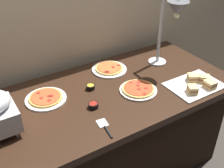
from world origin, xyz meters
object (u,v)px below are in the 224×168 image
(heat_lamp, at_px, (174,16))
(sandwich_platter, at_px, (197,84))
(pizza_plate_raised_stand, at_px, (109,69))
(sauce_cup_far, at_px, (93,105))
(pizza_plate_center, at_px, (138,89))
(sauce_cup_near, at_px, (91,87))
(pizza_plate_front, at_px, (46,98))
(serving_spatula, at_px, (105,127))

(heat_lamp, bearing_deg, sandwich_platter, -88.14)
(pizza_plate_raised_stand, xyz_separation_m, sauce_cup_far, (-0.32, -0.34, 0.00))
(pizza_plate_center, relative_size, sauce_cup_near, 4.41)
(pizza_plate_center, xyz_separation_m, pizza_plate_raised_stand, (-0.02, 0.34, -0.00))
(sauce_cup_near, relative_size, sauce_cup_far, 0.91)
(pizza_plate_front, bearing_deg, sandwich_platter, -22.90)
(pizza_plate_raised_stand, relative_size, sandwich_platter, 0.71)
(pizza_plate_front, xyz_separation_m, serving_spatula, (0.19, -0.43, -0.01))
(heat_lamp, height_order, sauce_cup_near, heat_lamp)
(sauce_cup_far, height_order, serving_spatula, sauce_cup_far)
(pizza_plate_front, xyz_separation_m, pizza_plate_raised_stand, (0.54, 0.11, -0.00))
(pizza_plate_raised_stand, distance_m, sauce_cup_near, 0.28)
(pizza_plate_raised_stand, height_order, sauce_cup_near, same)
(sandwich_platter, bearing_deg, sauce_cup_near, 150.89)
(pizza_plate_raised_stand, xyz_separation_m, sandwich_platter, (0.40, -0.51, 0.01))
(sauce_cup_near, bearing_deg, heat_lamp, -5.77)
(heat_lamp, distance_m, sandwich_platter, 0.49)
(pizza_plate_front, relative_size, pizza_plate_raised_stand, 1.00)
(sandwich_platter, relative_size, sauce_cup_near, 6.48)
(sandwich_platter, height_order, serving_spatula, sandwich_platter)
(pizza_plate_center, bearing_deg, heat_lamp, 18.85)
(sandwich_platter, xyz_separation_m, sauce_cup_far, (-0.72, 0.17, -0.00))
(pizza_plate_center, relative_size, pizza_plate_raised_stand, 0.96)
(pizza_plate_front, relative_size, sauce_cup_near, 4.61)
(pizza_plate_center, bearing_deg, pizza_plate_front, 157.68)
(pizza_plate_front, distance_m, sauce_cup_near, 0.30)
(sauce_cup_near, xyz_separation_m, sauce_cup_far, (-0.08, -0.19, -0.00))
(pizza_plate_front, height_order, pizza_plate_center, same)
(pizza_plate_front, height_order, serving_spatula, pizza_plate_front)
(heat_lamp, height_order, sauce_cup_far, heat_lamp)
(pizza_plate_front, bearing_deg, heat_lamp, -6.47)
(pizza_plate_front, height_order, sauce_cup_far, same)
(sauce_cup_far, bearing_deg, sandwich_platter, -13.03)
(sandwich_platter, relative_size, serving_spatula, 2.13)
(pizza_plate_front, relative_size, serving_spatula, 1.52)
(pizza_plate_front, xyz_separation_m, sauce_cup_near, (0.30, -0.04, 0.00))
(sauce_cup_far, bearing_deg, pizza_plate_front, 133.73)
(sauce_cup_near, bearing_deg, pizza_plate_raised_stand, 32.22)
(sauce_cup_far, bearing_deg, pizza_plate_center, -0.08)
(pizza_plate_center, distance_m, sandwich_platter, 0.41)
(heat_lamp, relative_size, sauce_cup_far, 8.46)
(heat_lamp, distance_m, sauce_cup_far, 0.82)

